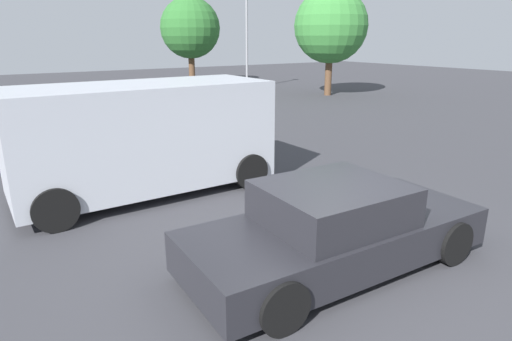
{
  "coord_description": "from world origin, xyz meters",
  "views": [
    {
      "loc": [
        -3.85,
        -3.96,
        3.1
      ],
      "look_at": [
        0.13,
        1.99,
        0.9
      ],
      "focal_mm": 30.48,
      "sensor_mm": 36.0,
      "label": 1
    }
  ],
  "objects_px": {
    "sedan_foreground": "(335,229)",
    "van_white": "(144,136)",
    "pedestrian": "(180,121)",
    "light_post_mid": "(247,20)"
  },
  "relations": [
    {
      "from": "sedan_foreground",
      "to": "van_white",
      "type": "height_order",
      "value": "van_white"
    },
    {
      "from": "pedestrian",
      "to": "van_white",
      "type": "bearing_deg",
      "value": -124.12
    },
    {
      "from": "van_white",
      "to": "pedestrian",
      "type": "bearing_deg",
      "value": 52.45
    },
    {
      "from": "van_white",
      "to": "light_post_mid",
      "type": "height_order",
      "value": "light_post_mid"
    },
    {
      "from": "sedan_foreground",
      "to": "van_white",
      "type": "relative_size",
      "value": 0.87
    },
    {
      "from": "sedan_foreground",
      "to": "light_post_mid",
      "type": "distance_m",
      "value": 22.31
    },
    {
      "from": "van_white",
      "to": "pedestrian",
      "type": "relative_size",
      "value": 3.22
    },
    {
      "from": "light_post_mid",
      "to": "van_white",
      "type": "bearing_deg",
      "value": -128.98
    },
    {
      "from": "pedestrian",
      "to": "light_post_mid",
      "type": "relative_size",
      "value": 0.26
    },
    {
      "from": "sedan_foreground",
      "to": "light_post_mid",
      "type": "relative_size",
      "value": 0.74
    }
  ]
}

